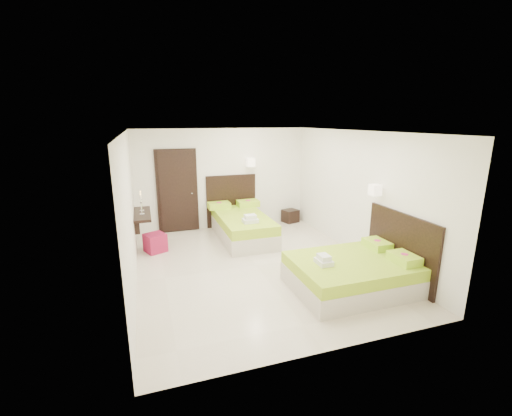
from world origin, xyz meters
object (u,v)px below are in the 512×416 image
object	(u,v)px
bed_single	(242,224)
bed_double	(356,271)
ottoman	(155,243)
nightstand	(290,216)

from	to	relation	value
bed_single	bed_double	world-z (taller)	bed_single
bed_double	ottoman	bearing A→B (deg)	138.59
bed_single	ottoman	world-z (taller)	bed_single
bed_single	bed_double	size ratio (longest dim) A/B	1.12
bed_single	nightstand	distance (m)	1.86
bed_double	ottoman	world-z (taller)	bed_double
nightstand	bed_single	bearing A→B (deg)	-170.31
nightstand	ottoman	bearing A→B (deg)	-179.53
bed_double	nightstand	xyz separation A→B (m)	(0.54, 3.94, -0.12)
bed_double	ottoman	size ratio (longest dim) A/B	4.97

